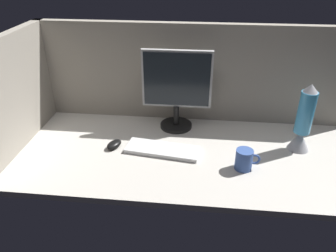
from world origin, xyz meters
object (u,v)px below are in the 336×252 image
(mouse, at_px, (114,144))
(lava_lamp, at_px, (303,123))
(mug_ceramic_blue, at_px, (244,160))
(monitor, at_px, (177,87))
(keyboard, at_px, (163,150))

(mouse, bearing_deg, lava_lamp, 29.62)
(lava_lamp, bearing_deg, mug_ceramic_blue, -145.36)
(mug_ceramic_blue, relative_size, lava_lamp, 0.32)
(monitor, xyz_separation_m, lava_lamp, (0.64, -0.17, -0.09))
(keyboard, bearing_deg, monitor, 88.06)
(mug_ceramic_blue, height_order, lava_lamp, lava_lamp)
(mouse, height_order, lava_lamp, lava_lamp)
(keyboard, bearing_deg, lava_lamp, 15.90)
(keyboard, distance_m, mug_ceramic_blue, 0.41)
(keyboard, height_order, lava_lamp, lava_lamp)
(monitor, bearing_deg, keyboard, -99.71)
(mouse, distance_m, mug_ceramic_blue, 0.66)
(mouse, distance_m, lava_lamp, 0.95)
(monitor, bearing_deg, mouse, -138.98)
(mouse, xyz_separation_m, mug_ceramic_blue, (0.65, -0.12, 0.03))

